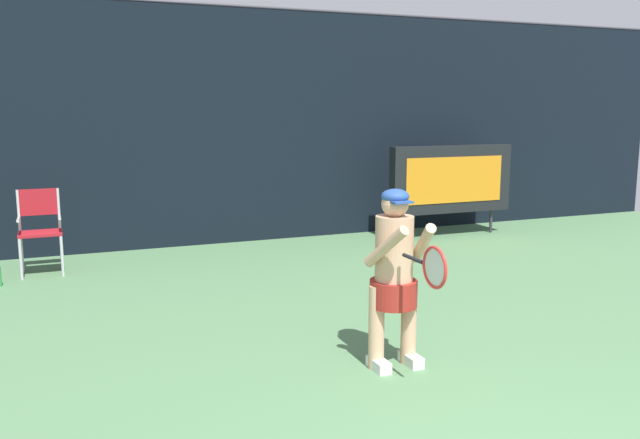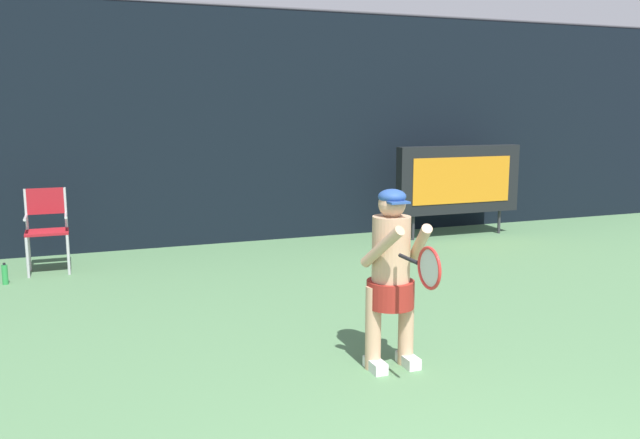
% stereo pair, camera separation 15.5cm
% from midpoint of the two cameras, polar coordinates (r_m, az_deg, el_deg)
% --- Properties ---
extents(backdrop_screen, '(18.00, 0.12, 3.66)m').
position_cam_midpoint_polar(backdrop_screen, '(10.37, -9.38, 7.80)').
color(backdrop_screen, black).
rests_on(backdrop_screen, ground).
extents(scoreboard, '(2.20, 0.21, 1.50)m').
position_cam_midpoint_polar(scoreboard, '(11.11, 12.24, 3.36)').
color(scoreboard, black).
rests_on(scoreboard, ground).
extents(umpire_chair, '(0.52, 0.44, 1.08)m').
position_cam_midpoint_polar(umpire_chair, '(9.22, -22.00, -0.42)').
color(umpire_chair, '#B7B7BC').
rests_on(umpire_chair, ground).
extents(water_bottle, '(0.07, 0.07, 0.27)m').
position_cam_midpoint_polar(water_bottle, '(8.85, -25.01, -4.30)').
color(water_bottle, green).
rests_on(water_bottle, ground).
extents(tennis_player, '(0.52, 0.59, 1.48)m').
position_cam_midpoint_polar(tennis_player, '(5.40, 6.98, -4.48)').
color(tennis_player, white).
rests_on(tennis_player, ground).
extents(tennis_racket, '(0.03, 0.60, 0.31)m').
position_cam_midpoint_polar(tennis_racket, '(4.80, 10.15, -4.08)').
color(tennis_racket, black).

